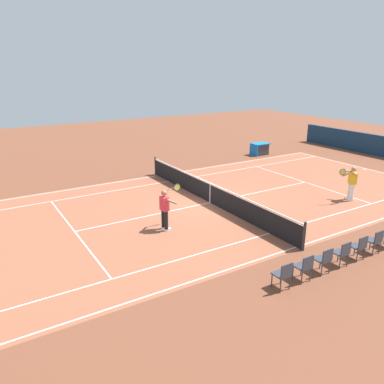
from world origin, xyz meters
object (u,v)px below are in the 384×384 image
(spectator_chair_3, at_px, (359,246))
(spectator_chair_5, at_px, (324,259))
(tennis_net, at_px, (210,193))
(equipment_cart_tarped, at_px, (260,149))
(spectator_chair_2, at_px, (375,240))
(tennis_ball, at_px, (208,185))
(spectator_chair_6, at_px, (305,266))
(tennis_player_near, at_px, (165,208))
(spectator_chair_4, at_px, (342,252))
(spectator_chair_7, at_px, (283,274))
(tennis_player_far, at_px, (352,182))

(spectator_chair_3, xyz_separation_m, spectator_chair_5, (1.71, 0.00, 0.00))
(spectator_chair_3, bearing_deg, tennis_net, -81.83)
(equipment_cart_tarped, bearing_deg, tennis_net, 36.88)
(spectator_chair_2, relative_size, spectator_chair_3, 1.00)
(tennis_ball, xyz_separation_m, spectator_chair_6, (2.94, 9.57, 0.49))
(spectator_chair_5, bearing_deg, tennis_net, -95.28)
(tennis_net, distance_m, tennis_ball, 2.77)
(tennis_player_near, height_order, equipment_cart_tarped, tennis_player_near)
(tennis_player_near, bearing_deg, spectator_chair_2, 132.80)
(tennis_ball, xyz_separation_m, spectator_chair_2, (-0.47, 9.57, 0.49))
(spectator_chair_3, relative_size, spectator_chair_4, 1.00)
(spectator_chair_2, distance_m, spectator_chair_3, 0.85)
(tennis_ball, distance_m, spectator_chair_5, 9.81)
(spectator_chair_3, xyz_separation_m, spectator_chair_4, (0.85, 0.00, 0.00))
(tennis_ball, height_order, spectator_chair_2, spectator_chair_2)
(spectator_chair_2, distance_m, spectator_chair_5, 2.56)
(tennis_ball, bearing_deg, spectator_chair_3, 87.72)
(tennis_net, bearing_deg, spectator_chair_7, 71.81)
(tennis_player_near, bearing_deg, spectator_chair_3, 127.69)
(tennis_player_far, height_order, spectator_chair_7, tennis_player_far)
(tennis_ball, relative_size, spectator_chair_3, 0.08)
(spectator_chair_2, height_order, spectator_chair_4, same)
(spectator_chair_4, height_order, spectator_chair_5, same)
(tennis_ball, distance_m, spectator_chair_3, 9.59)
(spectator_chair_7, bearing_deg, spectator_chair_5, 180.00)
(spectator_chair_2, bearing_deg, spectator_chair_6, 0.00)
(spectator_chair_7, bearing_deg, spectator_chair_2, 180.00)
(spectator_chair_3, height_order, spectator_chair_5, same)
(tennis_net, bearing_deg, tennis_ball, -121.30)
(tennis_player_near, xyz_separation_m, spectator_chair_5, (-2.59, 5.57, -0.41))
(tennis_player_far, bearing_deg, equipment_cart_tarped, -106.48)
(tennis_ball, bearing_deg, spectator_chair_2, 92.83)
(tennis_ball, bearing_deg, spectator_chair_5, 77.69)
(tennis_net, distance_m, spectator_chair_5, 7.27)
(spectator_chair_2, bearing_deg, spectator_chair_3, 0.00)
(spectator_chair_4, distance_m, spectator_chair_5, 0.85)
(spectator_chair_5, xyz_separation_m, spectator_chair_7, (1.71, 0.00, 0.00))
(spectator_chair_4, bearing_deg, equipment_cart_tarped, -121.98)
(tennis_net, height_order, spectator_chair_5, tennis_net)
(tennis_net, bearing_deg, tennis_player_near, 27.12)
(spectator_chair_2, bearing_deg, spectator_chair_7, 0.00)
(tennis_player_near, distance_m, equipment_cart_tarped, 14.70)
(tennis_ball, xyz_separation_m, equipment_cart_tarped, (-7.43, -4.30, 0.40))
(equipment_cart_tarped, bearing_deg, spectator_chair_7, 51.02)
(spectator_chair_6, relative_size, spectator_chair_7, 1.00)
(tennis_net, relative_size, spectator_chair_2, 13.30)
(spectator_chair_6, bearing_deg, tennis_player_far, -151.76)
(spectator_chair_3, relative_size, spectator_chair_5, 1.00)
(spectator_chair_3, relative_size, spectator_chair_6, 1.00)
(spectator_chair_2, height_order, spectator_chair_7, same)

